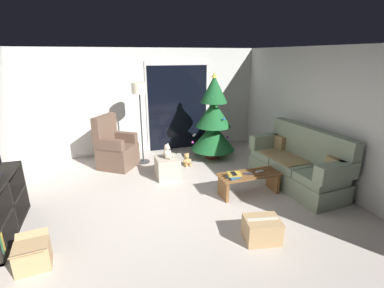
{
  "coord_description": "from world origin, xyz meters",
  "views": [
    {
      "loc": [
        -1.03,
        -3.66,
        2.35
      ],
      "look_at": [
        0.4,
        0.7,
        0.85
      ],
      "focal_mm": 25.72,
      "sensor_mm": 36.0,
      "label": 1
    }
  ],
  "objects_px": {
    "armchair": "(115,149)",
    "teddy_bear_cream": "(167,152)",
    "ottoman": "(167,168)",
    "couch": "(298,165)",
    "book_stack": "(234,175)",
    "cell_phone": "(234,173)",
    "floor_lamp": "(140,96)",
    "coffee_table": "(249,180)",
    "christmas_tree": "(213,121)",
    "cardboard_box_open_near_shelf": "(33,256)",
    "teddy_bear_honey_by_tree": "(187,160)",
    "cardboard_box_taped_mid_floor": "(262,230)",
    "remote_graphite": "(248,174)",
    "remote_silver": "(259,172)"
  },
  "relations": [
    {
      "from": "armchair",
      "to": "teddy_bear_cream",
      "type": "relative_size",
      "value": 3.96
    },
    {
      "from": "armchair",
      "to": "ottoman",
      "type": "relative_size",
      "value": 2.57
    },
    {
      "from": "couch",
      "to": "book_stack",
      "type": "xyz_separation_m",
      "value": [
        -1.37,
        -0.1,
        0.02
      ]
    },
    {
      "from": "cell_phone",
      "to": "teddy_bear_cream",
      "type": "distance_m",
      "value": 1.45
    },
    {
      "from": "armchair",
      "to": "floor_lamp",
      "type": "xyz_separation_m",
      "value": [
        0.59,
        0.07,
        1.1
      ]
    },
    {
      "from": "coffee_table",
      "to": "christmas_tree",
      "type": "relative_size",
      "value": 0.55
    },
    {
      "from": "teddy_bear_cream",
      "to": "cardboard_box_open_near_shelf",
      "type": "bearing_deg",
      "value": -136.96
    },
    {
      "from": "couch",
      "to": "armchair",
      "type": "height_order",
      "value": "armchair"
    },
    {
      "from": "armchair",
      "to": "teddy_bear_honey_by_tree",
      "type": "xyz_separation_m",
      "value": [
        1.48,
        -0.42,
        -0.28
      ]
    },
    {
      "from": "couch",
      "to": "christmas_tree",
      "type": "distance_m",
      "value": 2.12
    },
    {
      "from": "cardboard_box_open_near_shelf",
      "to": "cardboard_box_taped_mid_floor",
      "type": "xyz_separation_m",
      "value": [
        2.76,
        -0.38,
        -0.0
      ]
    },
    {
      "from": "armchair",
      "to": "cardboard_box_taped_mid_floor",
      "type": "relative_size",
      "value": 2.18
    },
    {
      "from": "remote_graphite",
      "to": "book_stack",
      "type": "distance_m",
      "value": 0.29
    },
    {
      "from": "remote_silver",
      "to": "cardboard_box_taped_mid_floor",
      "type": "height_order",
      "value": "remote_silver"
    },
    {
      "from": "remote_silver",
      "to": "cardboard_box_taped_mid_floor",
      "type": "relative_size",
      "value": 0.3
    },
    {
      "from": "teddy_bear_honey_by_tree",
      "to": "cardboard_box_taped_mid_floor",
      "type": "distance_m",
      "value": 2.78
    },
    {
      "from": "couch",
      "to": "floor_lamp",
      "type": "xyz_separation_m",
      "value": [
        -2.58,
        2.03,
        1.11
      ]
    },
    {
      "from": "remote_graphite",
      "to": "book_stack",
      "type": "bearing_deg",
      "value": -66.39
    },
    {
      "from": "remote_graphite",
      "to": "book_stack",
      "type": "height_order",
      "value": "book_stack"
    },
    {
      "from": "remote_graphite",
      "to": "cardboard_box_open_near_shelf",
      "type": "xyz_separation_m",
      "value": [
        -3.19,
        -0.79,
        -0.24
      ]
    },
    {
      "from": "floor_lamp",
      "to": "armchair",
      "type": "bearing_deg",
      "value": -173.54
    },
    {
      "from": "remote_graphite",
      "to": "ottoman",
      "type": "relative_size",
      "value": 0.35
    },
    {
      "from": "cardboard_box_open_near_shelf",
      "to": "cardboard_box_taped_mid_floor",
      "type": "height_order",
      "value": "cardboard_box_open_near_shelf"
    },
    {
      "from": "cell_phone",
      "to": "ottoman",
      "type": "distance_m",
      "value": 1.48
    },
    {
      "from": "cardboard_box_taped_mid_floor",
      "to": "remote_graphite",
      "type": "bearing_deg",
      "value": 69.91
    },
    {
      "from": "remote_graphite",
      "to": "teddy_bear_cream",
      "type": "distance_m",
      "value": 1.61
    },
    {
      "from": "coffee_table",
      "to": "cardboard_box_taped_mid_floor",
      "type": "height_order",
      "value": "coffee_table"
    },
    {
      "from": "remote_silver",
      "to": "cell_phone",
      "type": "xyz_separation_m",
      "value": [
        -0.53,
        -0.07,
        0.07
      ]
    },
    {
      "from": "remote_graphite",
      "to": "christmas_tree",
      "type": "relative_size",
      "value": 0.08
    },
    {
      "from": "remote_graphite",
      "to": "christmas_tree",
      "type": "bearing_deg",
      "value": -168.24
    },
    {
      "from": "book_stack",
      "to": "armchair",
      "type": "bearing_deg",
      "value": 131.26
    },
    {
      "from": "ottoman",
      "to": "cardboard_box_taped_mid_floor",
      "type": "distance_m",
      "value": 2.41
    },
    {
      "from": "ottoman",
      "to": "cardboard_box_open_near_shelf",
      "type": "relative_size",
      "value": 0.9
    },
    {
      "from": "remote_graphite",
      "to": "coffee_table",
      "type": "bearing_deg",
      "value": 122.52
    },
    {
      "from": "teddy_bear_cream",
      "to": "teddy_bear_honey_by_tree",
      "type": "xyz_separation_m",
      "value": [
        0.54,
        0.48,
        -0.42
      ]
    },
    {
      "from": "floor_lamp",
      "to": "cardboard_box_open_near_shelf",
      "type": "bearing_deg",
      "value": -120.49
    },
    {
      "from": "couch",
      "to": "teddy_bear_honey_by_tree",
      "type": "xyz_separation_m",
      "value": [
        -1.69,
        1.54,
        -0.28
      ]
    },
    {
      "from": "armchair",
      "to": "floor_lamp",
      "type": "distance_m",
      "value": 1.26
    },
    {
      "from": "remote_graphite",
      "to": "remote_silver",
      "type": "bearing_deg",
      "value": 108.3
    },
    {
      "from": "remote_graphite",
      "to": "armchair",
      "type": "bearing_deg",
      "value": -118.48
    },
    {
      "from": "armchair",
      "to": "teddy_bear_honey_by_tree",
      "type": "distance_m",
      "value": 1.57
    },
    {
      "from": "coffee_table",
      "to": "remote_graphite",
      "type": "bearing_deg",
      "value": -163.03
    },
    {
      "from": "book_stack",
      "to": "ottoman",
      "type": "relative_size",
      "value": 0.56
    },
    {
      "from": "floor_lamp",
      "to": "cardboard_box_taped_mid_floor",
      "type": "distance_m",
      "value": 3.69
    },
    {
      "from": "couch",
      "to": "coffee_table",
      "type": "xyz_separation_m",
      "value": [
        -1.04,
        -0.04,
        -0.14
      ]
    },
    {
      "from": "teddy_bear_honey_by_tree",
      "to": "cell_phone",
      "type": "bearing_deg",
      "value": -79.42
    },
    {
      "from": "remote_silver",
      "to": "cardboard_box_taped_mid_floor",
      "type": "bearing_deg",
      "value": -37.13
    },
    {
      "from": "couch",
      "to": "coffee_table",
      "type": "relative_size",
      "value": 1.8
    },
    {
      "from": "cell_phone",
      "to": "teddy_bear_honey_by_tree",
      "type": "relative_size",
      "value": 0.5
    },
    {
      "from": "teddy_bear_honey_by_tree",
      "to": "remote_silver",
      "type": "bearing_deg",
      "value": -62.02
    }
  ]
}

